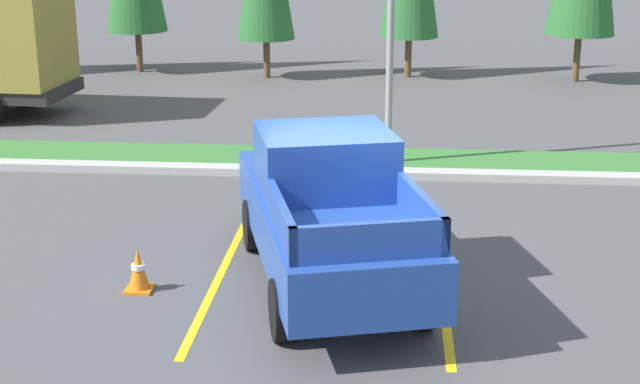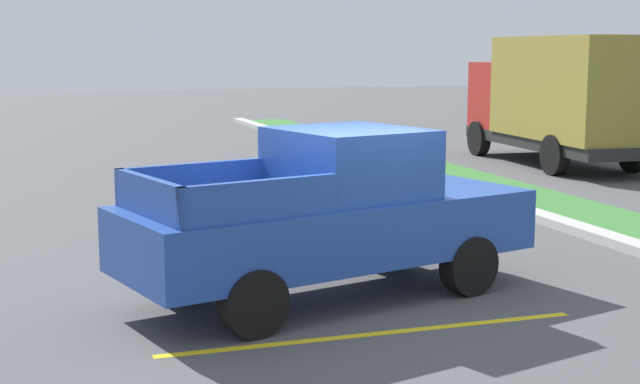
{
  "view_description": "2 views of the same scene",
  "coord_description": "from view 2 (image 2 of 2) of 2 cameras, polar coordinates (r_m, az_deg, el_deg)",
  "views": [
    {
      "loc": [
        0.57,
        -12.01,
        5.0
      ],
      "look_at": [
        -0.37,
        -0.41,
        1.36
      ],
      "focal_mm": 51.91,
      "sensor_mm": 36.0,
      "label": 1
    },
    {
      "loc": [
        10.09,
        -3.81,
        3.06
      ],
      "look_at": [
        -0.06,
        -0.46,
        1.37
      ],
      "focal_mm": 50.72,
      "sensor_mm": 36.0,
      "label": 2
    }
  ],
  "objects": [
    {
      "name": "parking_line_near",
      "position": [
        12.78,
        -1.67,
        -4.87
      ],
      "size": [
        0.12,
        4.8,
        0.01
      ],
      "primitive_type": "cube",
      "color": "yellow",
      "rests_on": "ground"
    },
    {
      "name": "pickup_truck_main",
      "position": [
        11.15,
        0.8,
        -1.47
      ],
      "size": [
        3.18,
        5.53,
        2.1
      ],
      "color": "black",
      "rests_on": "ground"
    },
    {
      "name": "cargo_truck_distant",
      "position": [
        24.8,
        15.06,
        5.86
      ],
      "size": [
        6.92,
        2.82,
        3.4
      ],
      "color": "black",
      "rests_on": "ground"
    },
    {
      "name": "parking_line_far",
      "position": [
        9.96,
        3.48,
        -8.92
      ],
      "size": [
        0.12,
        4.8,
        0.01
      ],
      "primitive_type": "cube",
      "color": "yellow",
      "rests_on": "ground"
    },
    {
      "name": "traffic_cone",
      "position": [
        13.54,
        -4.63,
        -2.86
      ],
      "size": [
        0.36,
        0.36,
        0.6
      ],
      "color": "orange",
      "rests_on": "ground"
    },
    {
      "name": "ground_plane",
      "position": [
        11.21,
        2.36,
        -6.88
      ],
      "size": [
        120.0,
        120.0,
        0.0
      ],
      "primitive_type": "plane",
      "color": "#4C4C4F"
    }
  ]
}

